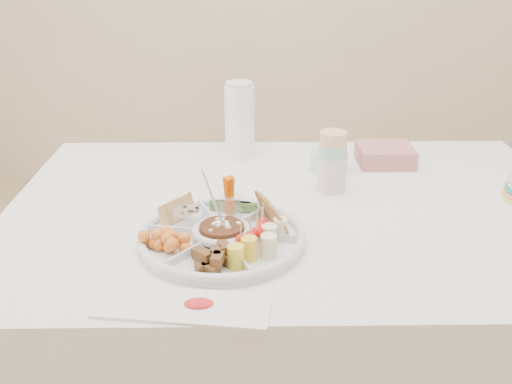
{
  "coord_description": "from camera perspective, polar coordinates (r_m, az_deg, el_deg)",
  "views": [
    {
      "loc": [
        -0.12,
        -1.36,
        1.41
      ],
      "look_at": [
        -0.11,
        -0.1,
        0.84
      ],
      "focal_mm": 40.0,
      "sensor_mm": 36.0,
      "label": 1
    }
  ],
  "objects": [
    {
      "name": "flower_bowl",
      "position": [
        1.73,
        7.32,
        3.45
      ],
      "size": [
        0.12,
        0.12,
        0.08
      ],
      "primitive_type": "cylinder",
      "rotation": [
        0.0,
        0.0,
        0.12
      ],
      "color": "#88C7AB",
      "rests_on": "dining_table"
    },
    {
      "name": "party_tray",
      "position": [
        1.32,
        -3.42,
        -4.24
      ],
      "size": [
        0.44,
        0.44,
        0.04
      ],
      "primitive_type": "cylinder",
      "rotation": [
        0.0,
        0.0,
        -0.16
      ],
      "color": "silver",
      "rests_on": "dining_table"
    },
    {
      "name": "dining_table",
      "position": [
        1.71,
        3.59,
        -12.92
      ],
      "size": [
        1.52,
        1.02,
        0.76
      ],
      "primitive_type": "cube",
      "color": "white",
      "rests_on": "floor"
    },
    {
      "name": "cherries",
      "position": [
        1.28,
        -8.97,
        -4.68
      ],
      "size": [
        0.14,
        0.14,
        0.05
      ],
      "primitive_type": null,
      "rotation": [
        0.0,
        0.0,
        -0.16
      ],
      "color": "orange",
      "rests_on": "party_tray"
    },
    {
      "name": "thermos",
      "position": [
        1.82,
        -1.65,
        7.31
      ],
      "size": [
        0.12,
        0.12,
        0.25
      ],
      "primitive_type": "cylinder",
      "rotation": [
        0.0,
        0.0,
        -0.27
      ],
      "color": "white",
      "rests_on": "dining_table"
    },
    {
      "name": "banana_tomato",
      "position": [
        1.23,
        1.09,
        -4.54
      ],
      "size": [
        0.13,
        0.13,
        0.09
      ],
      "primitive_type": null,
      "rotation": [
        0.0,
        0.0,
        -0.16
      ],
      "color": "#D9C97A",
      "rests_on": "party_tray"
    },
    {
      "name": "granola_chunks",
      "position": [
        1.2,
        -4.69,
        -6.58
      ],
      "size": [
        0.11,
        0.11,
        0.04
      ],
      "primitive_type": null,
      "rotation": [
        0.0,
        0.0,
        -0.16
      ],
      "color": "#512E16",
      "rests_on": "party_tray"
    },
    {
      "name": "pita_raisins",
      "position": [
        1.39,
        -7.46,
        -1.84
      ],
      "size": [
        0.12,
        0.12,
        0.06
      ],
      "primitive_type": null,
      "rotation": [
        0.0,
        0.0,
        -0.16
      ],
      "color": "tan",
      "rests_on": "party_tray"
    },
    {
      "name": "bean_dip",
      "position": [
        1.32,
        -3.43,
        -3.95
      ],
      "size": [
        0.12,
        0.12,
        0.04
      ],
      "primitive_type": "cylinder",
      "rotation": [
        0.0,
        0.0,
        -0.16
      ],
      "color": "#331308",
      "rests_on": "party_tray"
    },
    {
      "name": "napkin_stack",
      "position": [
        1.82,
        12.78,
        3.64
      ],
      "size": [
        0.17,
        0.15,
        0.06
      ],
      "primitive_type": "cube",
      "rotation": [
        0.0,
        0.0,
        0.0
      ],
      "color": "#BA7175",
      "rests_on": "dining_table"
    },
    {
      "name": "cup_stack",
      "position": [
        1.57,
        7.66,
        3.89
      ],
      "size": [
        0.08,
        0.08,
        0.22
      ],
      "primitive_type": "cylinder",
      "rotation": [
        0.0,
        0.0,
        -0.06
      ],
      "color": "silver",
      "rests_on": "dining_table"
    },
    {
      "name": "tortillas",
      "position": [
        1.35,
        1.8,
        -2.47
      ],
      "size": [
        0.13,
        0.13,
        0.07
      ],
      "primitive_type": null,
      "rotation": [
        0.0,
        0.0,
        -0.16
      ],
      "color": "brown",
      "rests_on": "party_tray"
    },
    {
      "name": "carrot_cucumber",
      "position": [
        1.41,
        -2.41,
        -0.28
      ],
      "size": [
        0.12,
        0.12,
        0.1
      ],
      "primitive_type": null,
      "rotation": [
        0.0,
        0.0,
        -0.16
      ],
      "color": "#D55200",
      "rests_on": "party_tray"
    },
    {
      "name": "placemat",
      "position": [
        1.12,
        -7.32,
        -11.25
      ],
      "size": [
        0.35,
        0.15,
        0.01
      ],
      "primitive_type": "cube",
      "rotation": [
        0.0,
        0.0,
        -0.13
      ],
      "color": "white",
      "rests_on": "dining_table"
    }
  ]
}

